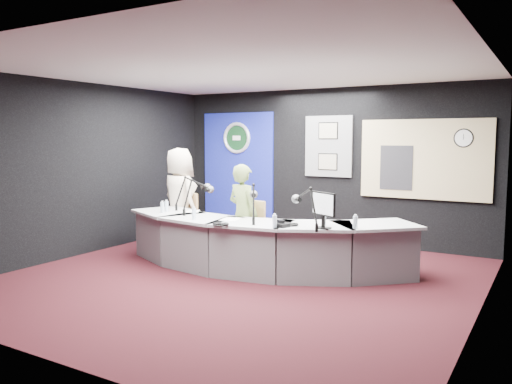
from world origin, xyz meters
The scene contains 33 objects.
ground centered at (0.00, 0.00, 0.00)m, with size 6.00×6.00×0.00m, color black.
ceiling centered at (0.00, 0.00, 2.80)m, with size 6.00×6.00×0.02m, color silver.
wall_back centered at (0.00, 3.00, 1.40)m, with size 6.00×0.02×2.80m, color black.
wall_front centered at (0.00, -3.00, 1.40)m, with size 6.00×0.02×2.80m, color black.
wall_left centered at (-3.00, 0.00, 1.40)m, with size 0.02×6.00×2.80m, color black.
wall_right centered at (3.00, 0.00, 1.40)m, with size 0.02×6.00×2.80m, color black.
broadcast_desk centered at (-0.05, 0.55, 0.38)m, with size 4.50×1.90×0.75m, color #B0B3B5, non-canonical shape.
backdrop_panel centered at (-1.90, 2.97, 1.25)m, with size 1.60×0.05×2.30m, color navy.
agency_seal centered at (-1.90, 2.93, 1.90)m, with size 0.63×0.63×0.07m, color silver.
seal_center centered at (-1.90, 2.94, 1.90)m, with size 0.48×0.48×0.01m, color #0E3418.
pinboard centered at (0.05, 2.97, 1.75)m, with size 0.90×0.04×1.10m, color slate.
framed_photo_upper centered at (0.05, 2.94, 2.03)m, with size 0.34×0.02×0.27m, color gray.
framed_photo_lower centered at (0.05, 2.94, 1.47)m, with size 0.34×0.02×0.27m, color gray.
booth_window_frame centered at (1.75, 2.97, 1.55)m, with size 2.12×0.06×1.32m, color tan.
booth_glow centered at (1.75, 2.96, 1.55)m, with size 2.00×0.02×1.20m, color beige.
equipment_rack centered at (1.30, 2.94, 1.40)m, with size 0.55×0.02×0.75m, color black.
wall_clock centered at (2.35, 2.94, 1.90)m, with size 0.28×0.28×0.01m, color white.
armchair_left centered at (-1.90, 1.10, 0.49)m, with size 0.55×0.55×0.97m, color tan, non-canonical shape.
armchair_right centered at (-0.36, 0.68, 0.44)m, with size 0.49×0.49×0.87m, color tan, non-canonical shape.
draped_jacket centered at (-2.04, 1.32, 0.62)m, with size 0.50×0.10×0.70m, color #666456.
person_man centered at (-1.90, 1.10, 0.87)m, with size 0.85×0.55×1.73m, color beige.
person_woman centered at (-0.36, 0.68, 0.76)m, with size 0.55×0.36×1.52m, color olive.
computer_monitor centered at (1.12, 0.25, 1.07)m, with size 0.41×0.02×0.28m, color black.
desk_phone centered at (0.60, 0.09, 0.78)m, with size 0.18×0.14×0.05m, color black.
headphones_near centered at (0.65, 0.25, 0.77)m, with size 0.21×0.21×0.04m, color black.
headphones_far centered at (-0.15, -0.20, 0.77)m, with size 0.23×0.23×0.04m, color black.
paper_stack centered at (-1.27, 0.64, 0.75)m, with size 0.19×0.28×0.00m, color white.
notepad centered at (-0.32, 0.28, 0.75)m, with size 0.23×0.33×0.00m, color white.
boom_mic_a centered at (-1.46, 0.89, 1.05)m, with size 0.30×0.71×0.60m, color black, non-canonical shape.
boom_mic_b centered at (-1.08, 0.53, 1.05)m, with size 0.16×0.74×0.60m, color black, non-canonical shape.
boom_mic_c centered at (0.05, 0.31, 1.05)m, with size 0.44×0.65×0.60m, color black, non-canonical shape.
boom_mic_d centered at (0.90, 0.20, 1.05)m, with size 0.60×0.51×0.60m, color black, non-canonical shape.
water_bottles centered at (-0.08, 0.26, 0.84)m, with size 3.15×0.55×0.18m, color silver, non-canonical shape.
Camera 1 is at (3.65, -5.74, 1.90)m, focal length 36.00 mm.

